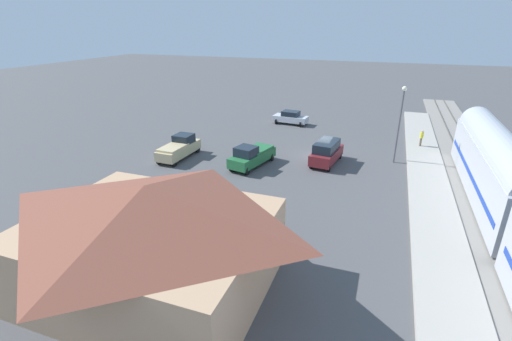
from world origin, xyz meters
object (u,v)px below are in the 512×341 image
object	(u,v)px
suv_maroon	(327,152)
pickup_tan	(179,148)
sedan_silver	(291,118)
station_building	(151,236)
pedestrian_on_platform	(421,137)
light_pole_near_platform	(401,115)
pickup_green	(252,156)

from	to	relation	value
suv_maroon	pickup_tan	bearing A→B (deg)	13.66
sedan_silver	pickup_tan	xyz separation A→B (m)	(6.98, 16.34, 0.15)
station_building	pedestrian_on_platform	world-z (taller)	station_building
station_building	sedan_silver	xyz separation A→B (m)	(1.90, -33.41, -2.04)
station_building	pickup_tan	bearing A→B (deg)	-62.50
pedestrian_on_platform	sedan_silver	world-z (taller)	pedestrian_on_platform
pedestrian_on_platform	pickup_tan	bearing A→B (deg)	26.50
suv_maroon	pedestrian_on_platform	bearing A→B (deg)	-137.66
light_pole_near_platform	pedestrian_on_platform	bearing A→B (deg)	-115.52
pedestrian_on_platform	sedan_silver	xyz separation A→B (m)	(15.65, -5.05, -0.40)
station_building	suv_maroon	distance (m)	21.16
sedan_silver	pickup_tan	bearing A→B (deg)	66.86
light_pole_near_platform	pickup_tan	bearing A→B (deg)	16.47
station_building	sedan_silver	size ratio (longest dim) A/B	2.54
pedestrian_on_platform	pickup_tan	world-z (taller)	pickup_tan
sedan_silver	suv_maroon	size ratio (longest dim) A/B	0.91
sedan_silver	suv_maroon	xyz separation A→B (m)	(-6.99, 12.94, 0.27)
pickup_tan	light_pole_near_platform	xyz separation A→B (m)	(-20.08, -5.94, 3.58)
pickup_tan	light_pole_near_platform	bearing A→B (deg)	-163.53
station_building	pickup_green	xyz separation A→B (m)	(1.33, -17.38, -1.89)
pedestrian_on_platform	light_pole_near_platform	bearing A→B (deg)	64.48
sedan_silver	light_pole_near_platform	distance (m)	17.14
pickup_tan	suv_maroon	distance (m)	14.39
sedan_silver	suv_maroon	bearing A→B (deg)	118.38
station_building	pickup_green	bearing A→B (deg)	-85.62
pickup_green	pickup_tan	distance (m)	7.56
pickup_tan	station_building	bearing A→B (deg)	117.50
pickup_tan	sedan_silver	bearing A→B (deg)	-113.14
pickup_tan	light_pole_near_platform	world-z (taller)	light_pole_near_platform
station_building	sedan_silver	bearing A→B (deg)	-86.75
station_building	light_pole_near_platform	bearing A→B (deg)	-115.96
pedestrian_on_platform	sedan_silver	bearing A→B (deg)	-17.89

